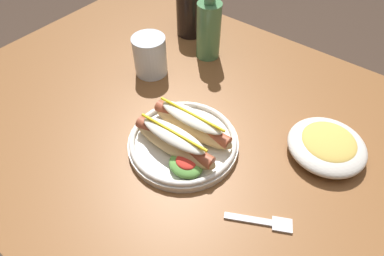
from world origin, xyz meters
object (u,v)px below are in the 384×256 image
Objects in this scene: glass_bottle at (209,27)px; side_bowl at (327,145)px; soda_cup at (191,11)px; water_cup at (150,56)px; fork at (264,222)px; hot_dog_plate at (183,139)px.

side_bowl is (0.40, -0.13, -0.06)m from glass_bottle.
water_cup is at bearing -80.47° from soda_cup.
soda_cup reaches higher than side_bowl.
soda_cup is (-0.48, 0.41, 0.07)m from fork.
water_cup is 0.47m from side_bowl.
glass_bottle is at bearing -29.54° from soda_cup.
glass_bottle is at bearing 117.30° from hot_dog_plate.
soda_cup reaches higher than hot_dog_plate.
soda_cup is (-0.26, 0.36, 0.04)m from hot_dog_plate.
fork is 0.49m from water_cup.
soda_cup is 0.13m from glass_bottle.
soda_cup is at bearing 126.15° from hot_dog_plate.
glass_bottle reaches higher than fork.
glass_bottle is (0.07, 0.15, 0.04)m from water_cup.
water_cup is at bearing 147.10° from hot_dog_plate.
glass_bottle is 0.42m from side_bowl.
glass_bottle reaches higher than hot_dog_plate.
soda_cup is 0.87× the size of side_bowl.
water_cup is 0.45× the size of glass_bottle.
water_cup reaches higher than side_bowl.
fork is 0.73× the size of side_bowl.
soda_cup is 0.61× the size of glass_bottle.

